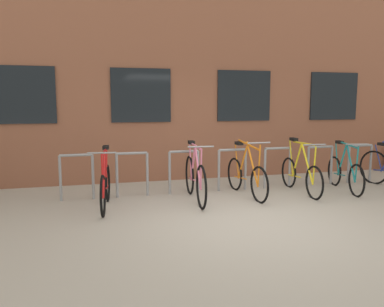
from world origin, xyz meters
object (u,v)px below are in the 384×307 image
(bicycle_orange, at_px, (246,176))
(bicycle_pink, at_px, (195,178))
(bicycle_red, at_px, (105,186))
(bicycle_yellow, at_px, (301,174))
(bicycle_teal, at_px, (345,172))

(bicycle_orange, relative_size, bicycle_pink, 0.95)
(bicycle_red, xyz_separation_m, bicycle_pink, (1.59, 0.09, 0.03))
(bicycle_yellow, height_order, bicycle_orange, bicycle_orange)
(bicycle_yellow, xyz_separation_m, bicycle_pink, (-2.17, -0.04, 0.04))
(bicycle_orange, relative_size, bicycle_red, 1.07)
(bicycle_teal, height_order, bicycle_red, bicycle_red)
(bicycle_teal, bearing_deg, bicycle_red, -179.09)
(bicycle_pink, bearing_deg, bicycle_teal, -0.32)
(bicycle_pink, bearing_deg, bicycle_yellow, 1.15)
(bicycle_yellow, distance_m, bicycle_pink, 2.17)
(bicycle_red, bearing_deg, bicycle_teal, 0.91)
(bicycle_red, bearing_deg, bicycle_pink, 3.33)
(bicycle_pink, bearing_deg, bicycle_orange, 5.18)
(bicycle_orange, bearing_deg, bicycle_teal, -3.05)
(bicycle_teal, xyz_separation_m, bicycle_pink, (-3.13, 0.02, 0.04))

